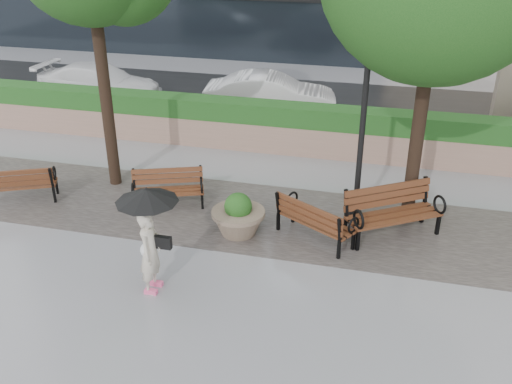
% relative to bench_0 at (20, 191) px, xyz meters
% --- Properties ---
extents(ground, '(100.00, 100.00, 0.00)m').
position_rel_bench_0_xyz_m(ground, '(6.59, -2.38, -0.26)').
color(ground, gray).
rests_on(ground, ground).
extents(cobble_strip, '(28.00, 3.20, 0.01)m').
position_rel_bench_0_xyz_m(cobble_strip, '(6.59, 0.62, -0.26)').
color(cobble_strip, '#383330').
rests_on(cobble_strip, ground).
extents(hedge_wall, '(24.00, 0.80, 1.35)m').
position_rel_bench_0_xyz_m(hedge_wall, '(6.59, 4.62, 0.40)').
color(hedge_wall, '#9F7866').
rests_on(hedge_wall, ground).
extents(asphalt_street, '(40.00, 7.00, 0.00)m').
position_rel_bench_0_xyz_m(asphalt_street, '(6.59, 8.62, -0.26)').
color(asphalt_street, black).
rests_on(asphalt_street, ground).
extents(bench_0, '(1.75, 1.28, 0.88)m').
position_rel_bench_0_xyz_m(bench_0, '(0.00, 0.00, 0.00)').
color(bench_0, brown).
rests_on(bench_0, ground).
extents(bench_1, '(1.71, 1.17, 0.86)m').
position_rel_bench_0_xyz_m(bench_1, '(3.44, 0.61, -0.01)').
color(bench_1, brown).
rests_on(bench_1, ground).
extents(bench_2, '(1.78, 1.42, 0.90)m').
position_rel_bench_0_xyz_m(bench_2, '(6.91, -0.06, 0.01)').
color(bench_2, brown).
rests_on(bench_2, ground).
extents(bench_3, '(2.07, 1.74, 1.06)m').
position_rel_bench_0_xyz_m(bench_3, '(8.43, 0.50, 0.05)').
color(bench_3, brown).
rests_on(bench_3, ground).
extents(planter_left, '(1.11, 1.11, 0.93)m').
position_rel_bench_0_xyz_m(planter_left, '(5.33, -0.19, 0.10)').
color(planter_left, '#7F6B56').
rests_on(planter_left, ground).
extents(lamppost, '(0.28, 0.28, 4.33)m').
position_rel_bench_0_xyz_m(lamppost, '(7.65, 0.84, 1.65)').
color(lamppost, black).
rests_on(lamppost, ground).
extents(car_left, '(4.48, 1.85, 1.30)m').
position_rel_bench_0_xyz_m(car_left, '(-1.93, 7.56, 0.39)').
color(car_left, white).
rests_on(car_left, ground).
extents(car_right, '(4.43, 2.10, 1.40)m').
position_rel_bench_0_xyz_m(car_right, '(4.27, 7.42, 0.44)').
color(car_right, white).
rests_on(car_right, ground).
extents(pedestrian, '(1.08, 1.08, 1.98)m').
position_rel_bench_0_xyz_m(pedestrian, '(4.39, -2.43, 0.94)').
color(pedestrian, beige).
rests_on(pedestrian, ground).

